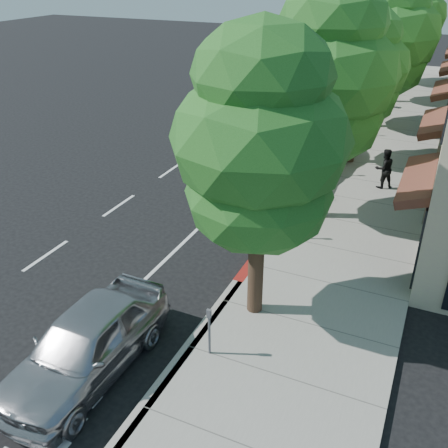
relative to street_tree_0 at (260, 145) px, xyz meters
The scene contains 18 objects.
ground 5.17m from the street_tree_0, 114.23° to the left, with size 120.00×120.00×0.00m, color black.
sidewalk 11.10m from the street_tree_0, 82.03° to the left, with size 4.60×56.00×0.15m, color gray.
curb 11.05m from the street_tree_0, 95.14° to the left, with size 0.30×56.00×0.15m, color #9E998E.
curb_red_segment 5.57m from the street_tree_0, 106.70° to the left, with size 0.32×4.00×0.15m, color maroon.
street_tree_0 is the anchor object (origin of this frame).
street_tree_1 6.01m from the street_tree_0, 90.00° to the left, with size 4.54×4.54×8.00m.
street_tree_2 12.01m from the street_tree_0, 90.00° to the left, with size 4.10×4.10×6.88m.
street_tree_3 18.00m from the street_tree_0, 90.00° to the left, with size 5.63×5.63×8.06m.
street_tree_4 24.00m from the street_tree_0, 90.00° to the left, with size 4.04×4.04×7.32m.
street_tree_5 30.00m from the street_tree_0, 90.00° to the left, with size 5.04×5.04×7.67m.
cyclist 5.76m from the street_tree_0, 111.70° to the left, with size 0.64×0.42×1.75m, color beige.
bicycle 6.56m from the street_tree_0, 104.78° to the left, with size 0.72×2.07×1.09m, color navy.
silver_suv 8.65m from the street_tree_0, 102.89° to the left, with size 2.44×5.30×1.47m, color #9E9FA3.
dark_sedan 12.39m from the street_tree_0, 96.84° to the left, with size 1.63×4.68×1.54m, color black.
white_pickup 19.81m from the street_tree_0, 95.19° to the left, with size 2.41×5.92×1.72m, color white.
dark_suv_far 26.27m from the street_tree_0, 93.92° to the left, with size 2.20×5.46×1.86m, color black.
near_car_a 5.86m from the street_tree_0, 127.24° to the right, with size 1.88×4.68×1.60m, color #AFAEB3.
pedestrian 10.41m from the street_tree_0, 79.26° to the left, with size 0.79×0.61×1.62m, color black.
Camera 1 is at (4.53, -11.99, 8.32)m, focal length 40.00 mm.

